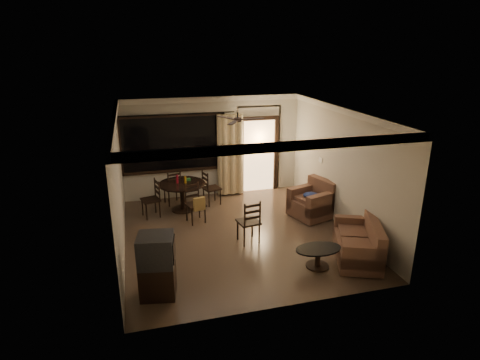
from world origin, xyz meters
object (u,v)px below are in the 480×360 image
object	(u,v)px
dining_chair_south	(196,210)
dining_chair_west	(151,206)
dining_table	(182,189)
dining_chair_north	(173,194)
side_chair	(249,229)
tv_cabinet	(157,266)
armchair	(313,202)
dining_chair_east	(212,194)
coffee_table	(318,254)
sofa	(360,244)

from	to	relation	value
dining_chair_south	dining_chair_west	bearing A→B (deg)	134.30
dining_table	dining_chair_north	size ratio (longest dim) A/B	1.26
dining_chair_south	side_chair	world-z (taller)	side_chair
dining_chair_west	side_chair	distance (m)	2.78
side_chair	dining_chair_north	bearing A→B (deg)	-71.61
tv_cabinet	armchair	bearing A→B (deg)	41.05
dining_chair_east	coffee_table	world-z (taller)	dining_chair_east
armchair	dining_table	bearing A→B (deg)	140.43
armchair	coffee_table	distance (m)	2.47
dining_table	dining_chair_west	size ratio (longest dim) A/B	1.26
tv_cabinet	armchair	xyz separation A→B (m)	(4.02, 2.40, -0.19)
tv_cabinet	sofa	world-z (taller)	tv_cabinet
dining_table	sofa	size ratio (longest dim) A/B	0.70
dining_chair_north	side_chair	bearing A→B (deg)	102.42
dining_chair_north	dining_chair_east	bearing A→B (deg)	149.02
dining_chair_east	armchair	size ratio (longest dim) A/B	0.83
sofa	side_chair	distance (m)	2.35
armchair	tv_cabinet	bearing A→B (deg)	-166.93
tv_cabinet	sofa	bearing A→B (deg)	13.01
dining_chair_north	sofa	distance (m)	5.17
dining_chair_west	dining_table	bearing A→B (deg)	90.08
dining_table	dining_chair_east	distance (m)	0.89
coffee_table	dining_table	bearing A→B (deg)	121.65
dining_chair_east	tv_cabinet	bearing A→B (deg)	141.64
dining_table	dining_chair_south	bearing A→B (deg)	-75.54
dining_table	coffee_table	world-z (taller)	dining_table
dining_table	sofa	bearing A→B (deg)	-47.86
dining_chair_east	tv_cabinet	xyz separation A→B (m)	(-1.70, -3.86, 0.29)
tv_cabinet	side_chair	xyz separation A→B (m)	(2.06, 1.48, -0.27)
dining_table	coffee_table	bearing A→B (deg)	-58.35
dining_chair_west	dining_chair_south	world-z (taller)	same
dining_chair_east	sofa	bearing A→B (deg)	-162.26
dining_table	dining_chair_south	xyz separation A→B (m)	(0.21, -0.83, -0.28)
armchair	coffee_table	xyz separation A→B (m)	(-0.95, -2.27, -0.11)
side_chair	sofa	bearing A→B (deg)	138.16
dining_chair_north	coffee_table	world-z (taller)	dining_chair_north
dining_table	tv_cabinet	distance (m)	3.76
tv_cabinet	side_chair	distance (m)	2.55
dining_chair_east	coffee_table	size ratio (longest dim) A/B	1.03
dining_chair_south	armchair	xyz separation A→B (m)	(2.91, -0.42, 0.07)
dining_chair_west	dining_chair_east	bearing A→B (deg)	90.00
sofa	coffee_table	distance (m)	0.96
dining_chair_north	sofa	bearing A→B (deg)	115.45
dining_table	dining_chair_east	world-z (taller)	dining_table
coffee_table	tv_cabinet	bearing A→B (deg)	-177.61
dining_table	tv_cabinet	world-z (taller)	tv_cabinet
dining_chair_east	armchair	xyz separation A→B (m)	(2.32, -1.46, 0.09)
dining_chair_south	coffee_table	size ratio (longest dim) A/B	1.03
dining_chair_north	coffee_table	bearing A→B (deg)	105.90
sofa	side_chair	bearing A→B (deg)	168.96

